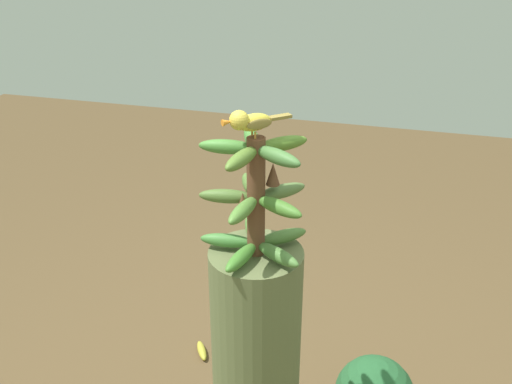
# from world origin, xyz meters

# --- Properties ---
(banana_bunch) EXTENTS (0.30, 0.30, 0.33)m
(banana_bunch) POSITION_xyz_m (-0.00, -0.00, 1.16)
(banana_bunch) COLOR brown
(banana_bunch) RESTS_ON banana_tree
(perched_bird) EXTENTS (0.14, 0.15, 0.07)m
(perched_bird) POSITION_xyz_m (-0.01, 0.02, 1.36)
(perched_bird) COLOR #C68933
(perched_bird) RESTS_ON banana_bunch
(fallen_banana) EXTENTS (0.13, 0.10, 0.04)m
(fallen_banana) POSITION_xyz_m (0.63, 0.43, 0.02)
(fallen_banana) COLOR gold
(fallen_banana) RESTS_ON ground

